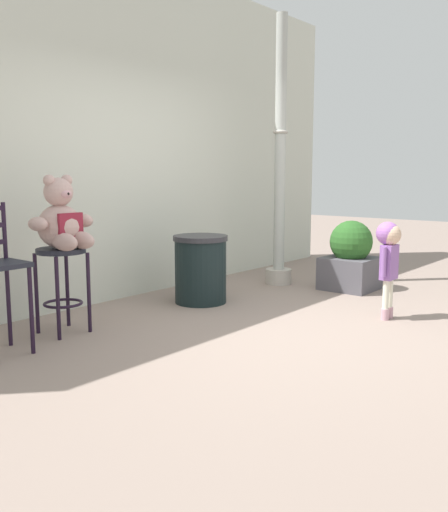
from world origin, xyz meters
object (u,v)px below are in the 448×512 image
object	(u,v)px
bar_stool_with_teddy	(62,272)
trash_bin	(201,269)
child_walking	(389,249)
planter_with_shrub	(351,258)
lamppost	(280,179)
teddy_bear	(62,221)

from	to	relation	value
bar_stool_with_teddy	trash_bin	size ratio (longest dim) A/B	1.03
child_walking	planter_with_shrub	world-z (taller)	child_walking
bar_stool_with_teddy	lamppost	world-z (taller)	lamppost
child_walking	planter_with_shrub	size ratio (longest dim) A/B	1.12
lamppost	planter_with_shrub	distance (m)	1.24
child_walking	planter_with_shrub	bearing A→B (deg)	145.77
bar_stool_with_teddy	child_walking	world-z (taller)	child_walking
child_walking	lamppost	distance (m)	1.96
child_walking	trash_bin	world-z (taller)	child_walking
trash_bin	lamppost	bearing A→B (deg)	-2.67
bar_stool_with_teddy	trash_bin	xyz separation A→B (m)	(1.56, -0.14, -0.16)
trash_bin	teddy_bear	bearing A→B (deg)	175.83
lamppost	bar_stool_with_teddy	bearing A→B (deg)	175.97
teddy_bear	child_walking	size ratio (longest dim) A/B	0.67
child_walking	teddy_bear	bearing A→B (deg)	-116.27
trash_bin	lamppost	world-z (taller)	lamppost
child_walking	trash_bin	distance (m)	1.88
lamppost	planter_with_shrub	xyz separation A→B (m)	(0.25, -0.82, -0.90)
trash_bin	lamppost	xyz separation A→B (m)	(1.34, -0.06, 0.91)
bar_stool_with_teddy	teddy_bear	distance (m)	0.42
bar_stool_with_teddy	trash_bin	world-z (taller)	bar_stool_with_teddy
teddy_bear	child_walking	world-z (taller)	teddy_bear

